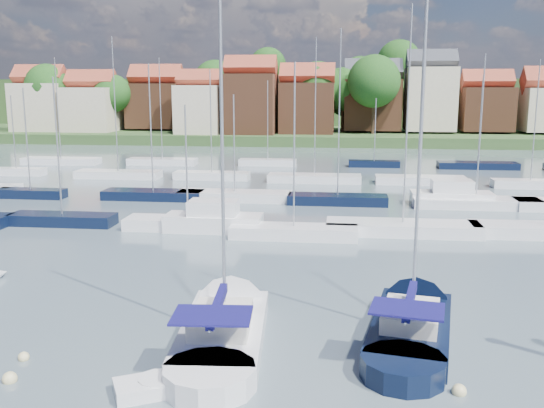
# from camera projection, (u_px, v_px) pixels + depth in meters

# --- Properties ---
(ground) EXTENTS (260.00, 260.00, 0.00)m
(ground) POSITION_uv_depth(u_px,v_px,m) (305.00, 188.00, 62.86)
(ground) COLOR #4B5D66
(ground) RESTS_ON ground
(sailboat_centre) EXTENTS (4.22, 12.62, 16.81)m
(sailboat_centre) POSITION_uv_depth(u_px,v_px,m) (228.00, 319.00, 26.33)
(sailboat_centre) COLOR silver
(sailboat_centre) RESTS_ON ground
(sailboat_navy) EXTENTS (5.09, 12.04, 16.17)m
(sailboat_navy) POSITION_uv_depth(u_px,v_px,m) (413.00, 318.00, 26.43)
(sailboat_navy) COLOR black
(sailboat_navy) RESTS_ON ground
(tender) EXTENTS (3.18, 2.54, 0.63)m
(tender) POSITION_uv_depth(u_px,v_px,m) (158.00, 385.00, 20.71)
(tender) COLOR silver
(tender) RESTS_ON ground
(buoy_b) EXTENTS (0.53, 0.53, 0.53)m
(buoy_b) POSITION_uv_depth(u_px,v_px,m) (10.00, 382.00, 21.48)
(buoy_b) COLOR beige
(buoy_b) RESTS_ON ground
(buoy_c) EXTENTS (0.43, 0.43, 0.43)m
(buoy_c) POSITION_uv_depth(u_px,v_px,m) (24.00, 360.00, 23.20)
(buoy_c) COLOR beige
(buoy_c) RESTS_ON ground
(buoy_d) EXTENTS (0.51, 0.51, 0.51)m
(buoy_d) POSITION_uv_depth(u_px,v_px,m) (192.00, 372.00, 22.22)
(buoy_d) COLOR #D85914
(buoy_d) RESTS_ON ground
(buoy_e) EXTENTS (0.45, 0.45, 0.45)m
(buoy_e) POSITION_uv_depth(u_px,v_px,m) (384.00, 302.00, 29.48)
(buoy_e) COLOR #D85914
(buoy_e) RESTS_ON ground
(buoy_f) EXTENTS (0.51, 0.51, 0.51)m
(buoy_f) POSITION_uv_depth(u_px,v_px,m) (459.00, 394.00, 20.62)
(buoy_f) COLOR beige
(buoy_f) RESTS_ON ground
(marina_field) EXTENTS (79.62, 41.41, 15.93)m
(marina_field) POSITION_uv_depth(u_px,v_px,m) (321.00, 192.00, 57.83)
(marina_field) COLOR silver
(marina_field) RESTS_ON ground
(far_shore_town) EXTENTS (212.46, 90.00, 22.27)m
(far_shore_town) POSITION_uv_depth(u_px,v_px,m) (338.00, 110.00, 152.05)
(far_shore_town) COLOR #38542A
(far_shore_town) RESTS_ON ground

